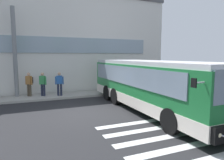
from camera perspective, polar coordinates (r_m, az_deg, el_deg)
name	(u,v)px	position (r m, az deg, el deg)	size (l,w,h in m)	color
ground_plane	(85,113)	(10.68, -7.62, -9.34)	(80.00, 90.00, 0.02)	#232326
bay_paint_stripes	(168,137)	(7.93, 15.70, -15.24)	(4.40, 3.96, 0.01)	silver
terminal_building	(48,45)	(21.60, -17.72, 9.41)	(19.94, 13.80, 8.14)	silver
boarding_curb	(68,95)	(15.22, -12.37, -4.25)	(22.14, 2.00, 0.15)	#9E9B93
entry_support_column	(15,52)	(15.34, -25.93, 7.11)	(0.28, 0.28, 6.13)	slate
bus_main_foreground	(149,86)	(11.13, 10.61, -1.66)	(3.04, 10.71, 2.70)	#1E7238
passenger_near_column	(29,83)	(15.16, -22.48, -0.68)	(0.51, 0.51, 1.68)	#4C4233
passenger_by_doorway	(43,83)	(14.88, -19.10, -0.80)	(0.46, 0.42, 1.68)	#1E2338
passenger_at_curb_edge	(59,83)	(14.68, -14.72, -0.75)	(0.58, 0.30, 1.68)	#1E2338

